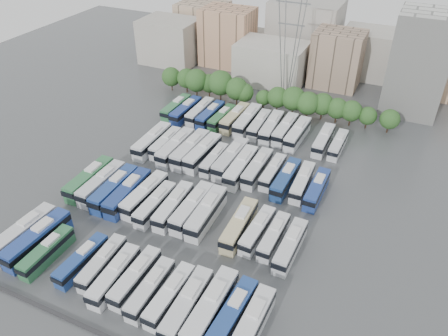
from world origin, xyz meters
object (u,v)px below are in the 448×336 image
at_px(bus_r1_s2, 114,189).
at_px(bus_r3_s12, 323,140).
at_px(bus_r3_s8, 271,127).
at_px(bus_r1_s8, 206,212).
at_px(bus_r3_s13, 338,145).
at_px(bus_r1_s1, 102,183).
at_px(bus_r2_s10, 273,172).
at_px(bus_r3_s5, 235,118).
at_px(bus_r0_s11, 211,308).
at_px(apartment_tower, 419,64).
at_px(bus_r1_s13, 290,246).
at_px(bus_r0_s4, 82,260).
at_px(bus_r2_s7, 231,159).
at_px(bus_r3_s10, 297,133).
at_px(bus_r0_s0, 23,233).
at_px(bus_r2_s2, 166,143).
at_px(bus_r0_s13, 252,325).
at_px(bus_r1_s0, 90,179).
at_px(bus_r1_s11, 257,230).
at_px(bus_r2_s8, 241,167).
at_px(bus_r2_s5, 203,152).
at_px(bus_r2_s12, 302,182).
at_px(bus_r1_s7, 192,208).
at_px(bus_r2_s6, 214,160).
at_px(bus_r3_s2, 200,112).
at_px(bus_r0_s10, 187,305).
at_px(electricity_pylon, 291,34).
at_px(bus_r0_s7, 136,277).
at_px(bus_r1_s3, 128,193).
at_px(bus_r2_s9, 257,168).
at_px(bus_r0_s6, 114,275).
at_px(bus_r3_s9, 285,129).
at_px(bus_r3_s3, 210,115).
at_px(bus_r2_s13, 317,189).
at_px(bus_r0_s9, 170,295).
at_px(bus_r3_s1, 186,110).
at_px(bus_r2_s3, 176,147).
at_px(bus_r0_s2, 47,252).
at_px(bus_r3_s4, 222,118).
at_px(bus_r1_s4, 145,195).
at_px(bus_r3_s0, 176,107).
at_px(bus_r1_s6, 173,206).
at_px(bus_r0_s1, 37,239).
at_px(bus_r3_s7, 259,124).
at_px(bus_r2_s1, 152,141).
at_px(bus_r3_s6, 247,120).
at_px(bus_r0_s8, 150,289).

distance_m(bus_r1_s2, bus_r3_s12, 48.66).
bearing_deg(bus_r3_s8, bus_r1_s8, -92.81).
bearing_deg(bus_r3_s13, bus_r1_s1, -137.36).
distance_m(bus_r1_s1, bus_r2_s10, 35.07).
bearing_deg(bus_r3_s5, bus_r0_s11, -67.77).
bearing_deg(bus_r1_s1, apartment_tower, 50.63).
bearing_deg(bus_r3_s5, bus_r1_s13, -52.59).
bearing_deg(bus_r0_s4, bus_r2_s7, 76.99).
height_order(bus_r1_s1, bus_r3_s10, bus_r1_s1).
distance_m(bus_r0_s0, bus_r2_s2, 37.13).
bearing_deg(bus_r0_s13, bus_r1_s0, 158.26).
distance_m(bus_r1_s11, bus_r2_s8, 19.31).
distance_m(bus_r2_s5, bus_r2_s12, 23.23).
relative_size(bus_r1_s7, bus_r2_s5, 0.99).
distance_m(bus_r2_s6, bus_r3_s2, 22.62).
height_order(bus_r0_s10, bus_r3_s13, bus_r0_s10).
xyz_separation_m(electricity_pylon, bus_r0_s7, (-0.33, -73.36, -16.87)).
bearing_deg(bus_r1_s7, bus_r1_s3, -174.53).
height_order(bus_r2_s6, bus_r2_s9, bus_r2_s9).
bearing_deg(bus_r0_s4, bus_r0_s6, -2.22).
relative_size(bus_r2_s5, bus_r3_s9, 1.05).
height_order(bus_r1_s11, bus_r3_s3, bus_r3_s3).
height_order(bus_r1_s3, bus_r2_s13, bus_r1_s3).
xyz_separation_m(electricity_pylon, bus_r0_s9, (6.33, -74.13, -16.89)).
bearing_deg(bus_r3_s8, bus_r0_s4, -106.62).
bearing_deg(bus_r1_s3, bus_r2_s9, 41.27).
bearing_deg(bus_r3_s1, electricity_pylon, 47.59).
height_order(bus_r2_s3, bus_r2_s9, bus_r2_s3).
bearing_deg(bus_r2_s8, bus_r0_s9, -85.14).
distance_m(bus_r0_s2, bus_r0_s13, 36.19).
distance_m(bus_r2_s2, bus_r3_s4, 17.89).
height_order(bus_r1_s4, bus_r3_s0, bus_r1_s4).
relative_size(bus_r1_s6, bus_r2_s7, 0.91).
height_order(bus_r0_s1, bus_r2_s9, bus_r0_s1).
xyz_separation_m(bus_r2_s9, bus_r3_s7, (-6.44, 18.03, -0.08)).
bearing_deg(electricity_pylon, bus_r2_s1, -117.90).
bearing_deg(bus_r0_s4, bus_r2_s1, 107.13).
xyz_separation_m(bus_r2_s12, bus_r3_s6, (-19.80, 19.01, 0.26)).
height_order(bus_r1_s0, bus_r1_s4, bus_r1_s0).
distance_m(bus_r0_s0, bus_r2_s10, 48.86).
bearing_deg(bus_r1_s13, bus_r1_s7, 176.41).
relative_size(bus_r2_s6, bus_r3_s5, 0.85).
relative_size(bus_r3_s8, bus_r3_s10, 1.01).
distance_m(bus_r1_s2, bus_r1_s3, 3.23).
xyz_separation_m(bus_r1_s2, bus_r3_s9, (23.15, 36.95, -0.11)).
distance_m(bus_r0_s1, bus_r1_s1, 17.60).
height_order(bus_r0_s8, bus_r2_s10, bus_r0_s8).
distance_m(bus_r0_s1, bus_r2_s10, 46.78).
bearing_deg(electricity_pylon, bus_r1_s0, -112.78).
bearing_deg(bus_r3_s10, bus_r2_s5, -132.56).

